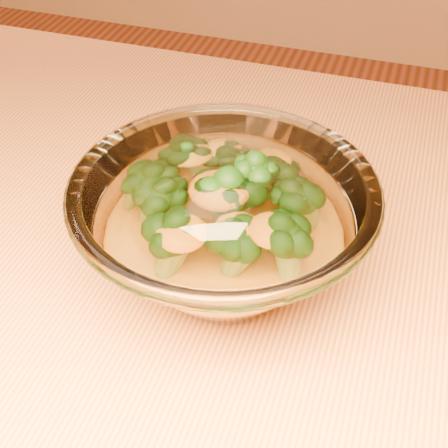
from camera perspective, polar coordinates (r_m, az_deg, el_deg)
name	(u,v)px	position (r m, az deg, el deg)	size (l,w,h in m)	color
table	(155,329)	(0.65, -6.31, -9.56)	(1.20, 0.80, 0.75)	#D0703E
glass_bowl	(224,229)	(0.51, 0.00, -0.45)	(0.25, 0.25, 0.11)	white
cheese_sauce	(224,249)	(0.53, 0.00, -2.31)	(0.14, 0.14, 0.04)	gold
broccoli_heap	(222,204)	(0.51, -0.15, 1.84)	(0.16, 0.15, 0.07)	black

